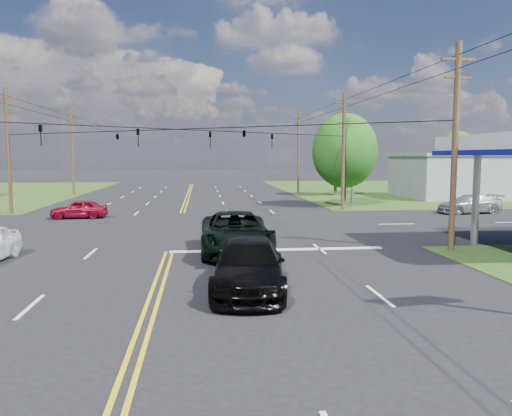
{
  "coord_description": "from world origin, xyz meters",
  "views": [
    {
      "loc": [
        1.49,
        -18.75,
        4.36
      ],
      "look_at": [
        4.21,
        6.0,
        1.79
      ],
      "focal_mm": 35.0,
      "sensor_mm": 36.0,
      "label": 1
    }
  ],
  "objects": [
    {
      "name": "tree_far_r",
      "position": [
        34.0,
        42.0,
        4.54
      ],
      "size": [
        5.32,
        5.32,
        7.63
      ],
      "color": "#3F311A",
      "rests_on": "ground"
    },
    {
      "name": "grass_ne",
      "position": [
        35.0,
        44.0,
        0.0
      ],
      "size": [
        46.0,
        48.0,
        0.03
      ],
      "primitive_type": "cube",
      "color": "#1C3D13",
      "rests_on": "ground"
    },
    {
      "name": "power_lines",
      "position": [
        0.0,
        10.0,
        8.6
      ],
      "size": [
        26.04,
        100.0,
        0.64
      ],
      "color": "black",
      "rests_on": "ground"
    },
    {
      "name": "pole_ne",
      "position": [
        13.0,
        21.0,
        4.92
      ],
      "size": [
        1.6,
        0.28,
        9.5
      ],
      "color": "#3F311A",
      "rests_on": "ground"
    },
    {
      "name": "span_wire_signals",
      "position": [
        0.0,
        12.0,
        6.0
      ],
      "size": [
        26.0,
        18.0,
        1.13
      ],
      "color": "black",
      "rests_on": "ground"
    },
    {
      "name": "sedan_far",
      "position": [
        22.03,
        17.5,
        0.73
      ],
      "size": [
        5.22,
        2.63,
        1.45
      ],
      "primitive_type": "imported",
      "rotation": [
        0.0,
        0.0,
        -1.45
      ],
      "color": "#ADADB2",
      "rests_on": "ground"
    },
    {
      "name": "polesign_ne",
      "position": [
        15.54,
        26.62,
        5.71
      ],
      "size": [
        2.04,
        0.81,
        7.44
      ],
      "color": "#A5A5AA",
      "rests_on": "ground"
    },
    {
      "name": "sedan_red",
      "position": [
        -7.15,
        17.5,
        0.66
      ],
      "size": [
        3.99,
        1.82,
        1.33
      ],
      "primitive_type": "imported",
      "rotation": [
        0.0,
        0.0,
        -1.5
      ],
      "color": "maroon",
      "rests_on": "ground"
    },
    {
      "name": "pole_right_far",
      "position": [
        13.0,
        40.0,
        5.17
      ],
      "size": [
        1.6,
        0.28,
        10.0
      ],
      "color": "#3F311A",
      "rests_on": "ground"
    },
    {
      "name": "pole_left_far",
      "position": [
        -13.0,
        40.0,
        5.17
      ],
      "size": [
        1.6,
        0.28,
        10.0
      ],
      "color": "#3F311A",
      "rests_on": "ground"
    },
    {
      "name": "suv_black",
      "position": [
        3.0,
        -2.85,
        0.82
      ],
      "size": [
        2.9,
        5.85,
        1.63
      ],
      "primitive_type": "imported",
      "rotation": [
        0.0,
        0.0,
        -0.11
      ],
      "color": "black",
      "rests_on": "ground"
    },
    {
      "name": "pickup_dkgreen",
      "position": [
        3.0,
        3.5,
        0.93
      ],
      "size": [
        3.14,
        6.71,
        1.86
      ],
      "primitive_type": "imported",
      "rotation": [
        0.0,
        0.0,
        -0.01
      ],
      "color": "black",
      "rests_on": "ground"
    },
    {
      "name": "pole_se",
      "position": [
        13.0,
        3.0,
        4.92
      ],
      "size": [
        1.6,
        0.28,
        9.5
      ],
      "color": "#3F311A",
      "rests_on": "ground"
    },
    {
      "name": "pole_nw",
      "position": [
        -13.0,
        21.0,
        4.92
      ],
      "size": [
        1.6,
        0.28,
        9.5
      ],
      "color": "#3F311A",
      "rests_on": "ground"
    },
    {
      "name": "tree_right_a",
      "position": [
        14.0,
        24.0,
        4.87
      ],
      "size": [
        5.7,
        5.7,
        8.18
      ],
      "color": "#3F311A",
      "rests_on": "ground"
    },
    {
      "name": "retail_ne",
      "position": [
        30.0,
        32.0,
        2.2
      ],
      "size": [
        14.0,
        10.0,
        4.4
      ],
      "primitive_type": "cube",
      "color": "gray",
      "rests_on": "ground"
    },
    {
      "name": "ground",
      "position": [
        0.0,
        12.0,
        0.0
      ],
      "size": [
        280.0,
        280.0,
        0.0
      ],
      "primitive_type": "plane",
      "color": "black",
      "rests_on": "ground"
    },
    {
      "name": "stop_bar",
      "position": [
        5.0,
        4.0,
        0.0
      ],
      "size": [
        10.0,
        0.5,
        0.02
      ],
      "primitive_type": "cube",
      "color": "silver",
      "rests_on": "ground"
    },
    {
      "name": "tree_right_b",
      "position": [
        16.5,
        36.0,
        4.22
      ],
      "size": [
        4.94,
        4.94,
        7.09
      ],
      "color": "#3F311A",
      "rests_on": "ground"
    }
  ]
}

